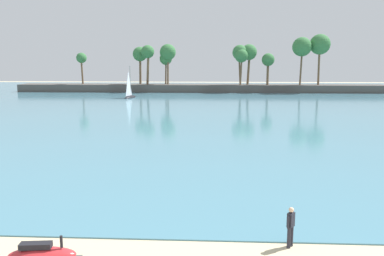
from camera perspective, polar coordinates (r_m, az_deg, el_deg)
name	(u,v)px	position (r m, az deg, el deg)	size (l,w,h in m)	color
sea	(197,100)	(74.88, 0.69, 4.08)	(220.00, 118.30, 0.06)	teal
palm_headland	(213,75)	(93.57, 3.05, 7.58)	(85.70, 6.41, 13.33)	#514C47
watercraft_on_trailer	(42,256)	(15.67, -20.86, -16.93)	(2.70, 1.33, 1.28)	#4C4C51
person_at_waterline	(291,226)	(16.65, 14.04, -13.52)	(0.36, 0.46, 1.67)	#23232D
sailboat_near_shore	(130,95)	(79.63, -8.95, 4.76)	(2.34, 4.83, 6.74)	black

